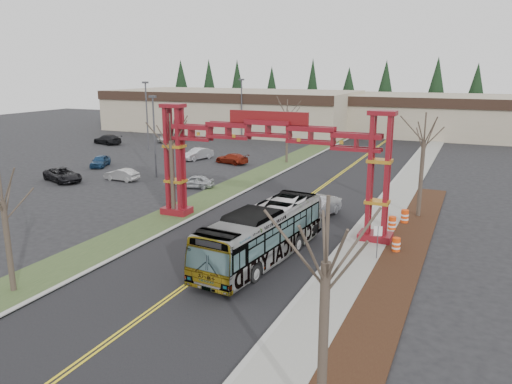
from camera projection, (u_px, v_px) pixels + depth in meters
The scene contains 35 objects.
ground at pixel (106, 344), 21.44m from camera, with size 200.00×200.00×0.00m, color black.
road at pixel (299, 204), 43.59m from camera, with size 12.00×110.00×0.02m, color black.
lane_line_left at pixel (297, 204), 43.64m from camera, with size 0.12×100.00×0.01m, color yellow.
lane_line_right at pixel (300, 204), 43.54m from camera, with size 0.12×100.00×0.01m, color yellow.
curb_right at pixel (369, 211), 41.14m from camera, with size 0.30×110.00×0.15m, color #AAAAA4.
sidewalk_right at pixel (387, 213), 40.57m from camera, with size 2.60×110.00×0.14m, color gray.
landscape_strip at pixel (387, 292), 26.25m from camera, with size 2.60×50.00×0.12m, color black.
grass_median at pixel (218, 195), 46.76m from camera, with size 4.00×110.00×0.08m, color #334723.
curb_left at pixel (236, 196), 46.01m from camera, with size 0.30×110.00×0.15m, color #AAAAA4.
gateway_arch at pixel (268, 148), 35.96m from camera, with size 18.20×1.60×8.90m.
retail_building_west at pixel (233, 110), 96.19m from camera, with size 46.00×22.30×7.50m.
retail_building_east at pixel (457, 116), 87.49m from camera, with size 38.00×20.30×7.00m.
conifer_treeline at pixel (410, 94), 101.32m from camera, with size 116.10×5.60×13.00m.
transit_bus at pixel (263, 234), 30.50m from camera, with size 2.82×12.05×3.36m, color #A9ABB1.
silver_sedan at pixel (319, 207), 39.66m from camera, with size 1.73×4.95×1.63m, color #A5A8AD.
parked_car_near_a at pixel (195, 182), 49.39m from camera, with size 1.54×3.83×1.31m, color #B2B6BA.
parked_car_near_b at pixel (122, 175), 52.71m from camera, with size 1.35×3.88×1.28m, color silver.
parked_car_near_c at pixel (63, 175), 52.25m from camera, with size 2.39×5.18×1.44m, color black.
parked_car_mid_a at pixel (232, 158), 62.13m from camera, with size 1.83×4.50×1.31m, color maroon.
parked_car_mid_b at pixel (100, 161), 60.20m from camera, with size 1.63×4.04×1.38m, color navy.
parked_car_far_a at pixel (198, 154), 64.92m from camera, with size 1.57×4.50×1.48m, color #B9BAC2.
parked_car_far_b at pixel (171, 137), 80.69m from camera, with size 2.36×5.12×1.42m, color silver.
parked_car_far_c at pixel (107, 139), 78.19m from camera, with size 2.14×5.27×1.53m, color black.
bare_tree_median_near at pixel (3, 201), 25.34m from camera, with size 3.02×3.02×6.97m.
bare_tree_median_mid at pixel (171, 141), 38.69m from camera, with size 3.21×3.21×8.20m.
bare_tree_median_far at pixel (287, 116), 61.50m from camera, with size 3.00×3.00×7.89m.
bare_tree_right_near at pixel (326, 264), 14.86m from camera, with size 3.14×3.14×7.96m.
bare_tree_right_far at pixel (424, 141), 38.37m from camera, with size 3.25×3.25×8.30m.
light_pole_near at pixel (154, 131), 53.44m from camera, with size 0.76×0.38×8.78m.
light_pole_mid at pixel (147, 111), 71.35m from camera, with size 0.85×0.42×9.78m.
light_pole_far at pixel (242, 105), 82.71m from camera, with size 0.86×0.43×9.94m.
street_sign at pixel (378, 236), 30.43m from camera, with size 0.50×0.15×2.20m.
barrel_south at pixel (396, 245), 31.98m from camera, with size 0.54×0.54×1.00m.
barrel_mid at pixel (392, 224), 36.29m from camera, with size 0.58×0.58×1.08m.
barrel_north at pixel (405, 217), 37.96m from camera, with size 0.59×0.59×1.10m.
Camera 1 is at (13.77, -14.92, 11.50)m, focal length 35.00 mm.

